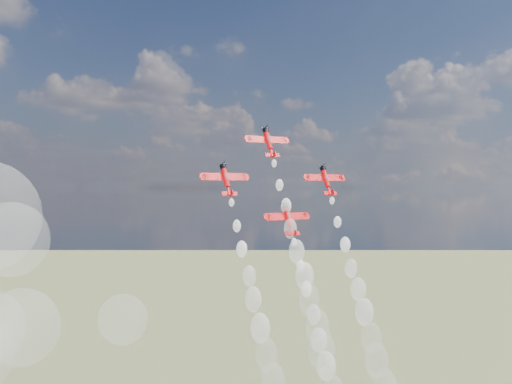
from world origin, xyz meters
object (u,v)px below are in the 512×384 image
Objects in this scene: plane_left at (226,179)px; plane_slot at (289,219)px; plane_right at (326,180)px; plane_lead at (269,142)px.

plane_slot is at bearing -16.12° from plane_left.
plane_right is at bearing 0.00° from plane_left.
plane_lead is at bearing 163.88° from plane_right.
plane_right is at bearing -16.12° from plane_lead.
plane_lead is 1.00× the size of plane_slot.
plane_left reaches higher than plane_slot.
plane_left and plane_right have the same top height.
plane_left is 16.90m from plane_slot.
plane_lead is 16.90m from plane_left.
plane_right is (13.84, -4.00, -8.82)m from plane_lead.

